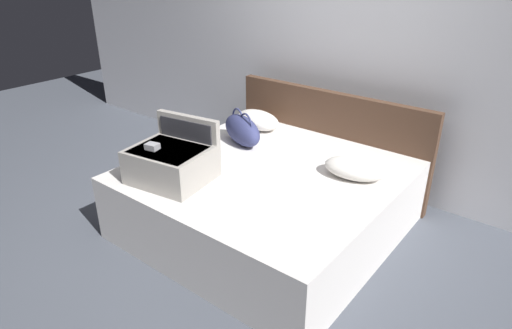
# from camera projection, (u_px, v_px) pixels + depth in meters

# --- Properties ---
(ground_plane) EXTENTS (12.00, 12.00, 0.00)m
(ground_plane) POSITION_uv_depth(u_px,v_px,m) (236.00, 250.00, 3.44)
(ground_plane) COLOR #4C515B
(back_wall) EXTENTS (8.00, 0.10, 2.60)m
(back_wall) POSITION_uv_depth(u_px,v_px,m) (349.00, 49.00, 4.04)
(back_wall) COLOR silver
(back_wall) RESTS_ON ground
(bed) EXTENTS (1.94, 1.89, 0.54)m
(bed) POSITION_uv_depth(u_px,v_px,m) (267.00, 199.00, 3.60)
(bed) COLOR silver
(bed) RESTS_ON ground
(headboard) EXTENTS (1.98, 0.08, 0.95)m
(headboard) POSITION_uv_depth(u_px,v_px,m) (329.00, 140.00, 4.21)
(headboard) COLOR #4C3323
(headboard) RESTS_ON ground
(hard_case_large) EXTENTS (0.63, 0.57, 0.44)m
(hard_case_large) POSITION_uv_depth(u_px,v_px,m) (172.00, 161.00, 3.28)
(hard_case_large) COLOR gray
(hard_case_large) RESTS_ON bed
(duffel_bag) EXTENTS (0.57, 0.40, 0.31)m
(duffel_bag) POSITION_uv_depth(u_px,v_px,m) (242.00, 130.00, 3.91)
(duffel_bag) COLOR navy
(duffel_bag) RESTS_ON bed
(pillow_near_headboard) EXTENTS (0.53, 0.35, 0.18)m
(pillow_near_headboard) POSITION_uv_depth(u_px,v_px,m) (258.00, 120.00, 4.28)
(pillow_near_headboard) COLOR white
(pillow_near_headboard) RESTS_ON bed
(pillow_center_head) EXTENTS (0.51, 0.36, 0.15)m
(pillow_center_head) POSITION_uv_depth(u_px,v_px,m) (355.00, 168.00, 3.33)
(pillow_center_head) COLOR white
(pillow_center_head) RESTS_ON bed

